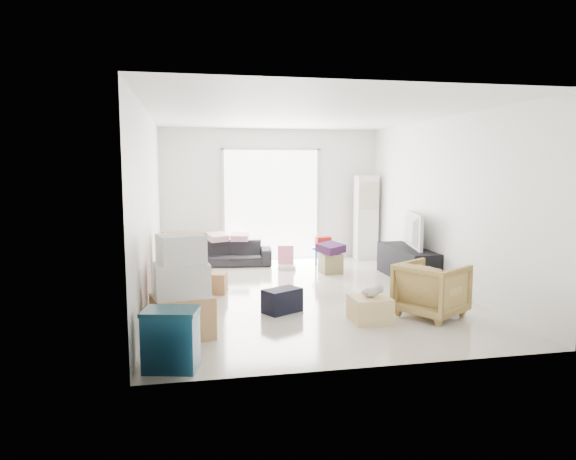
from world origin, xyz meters
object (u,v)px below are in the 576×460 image
(kids_table, at_px, (323,246))
(wood_crate, at_px, (370,309))
(ottoman, at_px, (331,263))
(sofa, at_px, (230,249))
(tv_console, at_px, (407,263))
(armchair, at_px, (432,287))
(storage_bins, at_px, (171,339))
(ac_tower, at_px, (366,218))
(television, at_px, (408,244))

(kids_table, height_order, wood_crate, kids_table)
(ottoman, bearing_deg, wood_crate, -96.44)
(sofa, distance_m, kids_table, 1.84)
(tv_console, relative_size, kids_table, 2.76)
(armchair, relative_size, kids_table, 1.31)
(kids_table, xyz_separation_m, wood_crate, (-0.35, -3.57, -0.26))
(tv_console, relative_size, ottoman, 4.51)
(sofa, bearing_deg, armchair, -54.18)
(storage_bins, distance_m, wood_crate, 2.64)
(sofa, distance_m, wood_crate, 4.32)
(ac_tower, bearing_deg, armchair, -98.13)
(kids_table, bearing_deg, sofa, 163.63)
(armchair, xyz_separation_m, kids_table, (-0.51, 3.49, 0.03))
(television, relative_size, wood_crate, 2.22)
(sofa, height_order, armchair, armchair)
(ac_tower, bearing_deg, wood_crate, -108.99)
(ac_tower, xyz_separation_m, ottoman, (-1.12, -1.28, -0.70))
(sofa, xyz_separation_m, wood_crate, (1.40, -4.08, -0.16))
(ac_tower, bearing_deg, television, -88.56)
(sofa, bearing_deg, wood_crate, -64.69)
(armchair, bearing_deg, wood_crate, 62.60)
(television, xyz_separation_m, wood_crate, (-1.51, -2.25, -0.45))
(storage_bins, xyz_separation_m, kids_table, (2.75, 4.66, 0.12))
(storage_bins, bearing_deg, ac_tower, 54.15)
(sofa, xyz_separation_m, ottoman, (1.74, -1.13, -0.14))
(television, relative_size, ottoman, 2.90)
(television, bearing_deg, sofa, 69.86)
(armchair, distance_m, kids_table, 3.53)
(sofa, bearing_deg, ottoman, -26.80)
(tv_console, xyz_separation_m, ottoman, (-1.17, 0.70, -0.09))
(television, distance_m, wood_crate, 2.74)
(ottoman, bearing_deg, kids_table, 88.03)
(wood_crate, bearing_deg, ottoman, 83.56)
(storage_bins, relative_size, ottoman, 1.64)
(wood_crate, bearing_deg, tv_console, 56.17)
(ottoman, bearing_deg, storage_bins, -123.97)
(tv_console, bearing_deg, storage_bins, -139.39)
(tv_console, distance_m, storage_bins, 5.14)
(tv_console, bearing_deg, armchair, -106.51)
(television, distance_m, sofa, 3.45)
(storage_bins, bearing_deg, tv_console, 40.61)
(tv_console, xyz_separation_m, storage_bins, (-3.90, -3.34, 0.03))
(armchair, bearing_deg, sofa, -2.88)
(storage_bins, height_order, wood_crate, storage_bins)
(storage_bins, height_order, kids_table, storage_bins)
(armchair, height_order, storage_bins, armchair)
(storage_bins, bearing_deg, wood_crate, 24.59)
(tv_console, xyz_separation_m, wood_crate, (-1.51, -2.25, -0.11))
(television, relative_size, sofa, 0.64)
(ac_tower, distance_m, storage_bins, 6.60)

